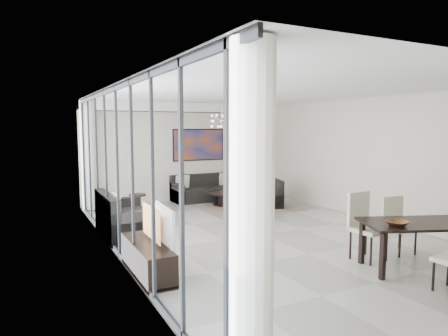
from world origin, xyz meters
TOP-DOWN VIEW (x-y plane):
  - room_shell at (0.46, 0.00)m, footprint 6.00×9.00m
  - window_wall at (-2.86, 0.00)m, footprint 0.37×8.95m
  - soffit at (0.00, 4.30)m, footprint 5.98×0.40m
  - painting at (0.50, 4.47)m, footprint 1.68×0.04m
  - chandelier at (0.30, 2.50)m, footprint 0.66×0.66m
  - rug at (1.04, 2.43)m, footprint 2.51×1.95m
  - coffee_table at (0.73, 3.09)m, footprint 1.06×1.06m
  - bowl_coffee at (0.74, 3.03)m, footprint 0.25×0.25m
  - sofa_main at (0.58, 4.07)m, footprint 2.11×0.86m
  - loveseat at (-2.55, 1.31)m, footprint 0.97×1.73m
  - armchair at (1.59, 2.38)m, footprint 1.07×1.10m
  - side_table at (-1.88, 2.77)m, footprint 0.41×0.41m
  - tv_console at (-2.76, -1.07)m, footprint 0.43×1.53m
  - television at (-2.60, -1.12)m, footprint 0.18×0.96m
  - dining_table at (1.08, -2.82)m, footprint 2.01×1.51m
  - dining_chair_nw at (0.68, -2.02)m, footprint 0.57×0.57m
  - dining_chair_ne at (1.47, -2.02)m, footprint 0.49×0.49m
  - bowl_dining at (0.52, -2.81)m, footprint 0.38×0.38m

SIDE VIEW (x-z plane):
  - rug at x=1.04m, z-range 0.00..0.01m
  - coffee_table at x=0.73m, z-range 0.02..0.40m
  - tv_console at x=-2.76m, z-range 0.00..0.48m
  - sofa_main at x=0.58m, z-range -0.12..0.64m
  - armchair at x=1.59m, z-range -0.12..0.64m
  - loveseat at x=-2.55m, z-range -0.14..0.73m
  - side_table at x=-1.88m, z-range 0.10..0.67m
  - bowl_coffee at x=0.74m, z-range 0.37..0.44m
  - dining_chair_ne at x=1.47m, z-range 0.07..1.05m
  - dining_chair_nw at x=0.68m, z-range 0.09..1.21m
  - dining_table at x=1.08m, z-range 0.29..1.04m
  - television at x=-2.60m, z-range 0.48..1.03m
  - bowl_dining at x=0.52m, z-range 0.75..0.83m
  - room_shell at x=0.46m, z-range 0.00..2.90m
  - window_wall at x=-2.86m, z-range 0.02..2.92m
  - painting at x=0.50m, z-range 1.16..2.14m
  - chandelier at x=0.30m, z-range 2.00..2.71m
  - soffit at x=0.00m, z-range 2.64..2.90m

